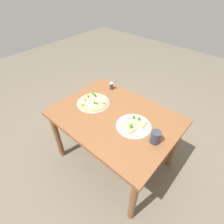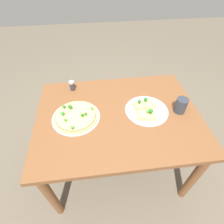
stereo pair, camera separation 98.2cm
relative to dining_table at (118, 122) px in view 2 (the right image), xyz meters
name	(u,v)px [view 2 (the right image)]	position (x,y,z in m)	size (l,w,h in m)	color
ground_plane	(116,162)	(0.00, 0.00, -0.62)	(8.00, 8.00, 0.00)	brown
dining_table	(118,122)	(0.00, 0.00, 0.00)	(1.18, 0.88, 0.71)	brown
pizza_tray_whole	(76,116)	(0.31, -0.01, 0.10)	(0.34, 0.34, 0.07)	#A3A3A8
pizza_tray_slice	(146,109)	(-0.21, -0.01, 0.10)	(0.32, 0.32, 0.07)	#A3A3A8
drinking_cup	(181,105)	(-0.45, 0.02, 0.15)	(0.08, 0.08, 0.12)	#2D333D
condiment_shaker	(72,86)	(0.34, -0.33, 0.13)	(0.04, 0.04, 0.08)	#333338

